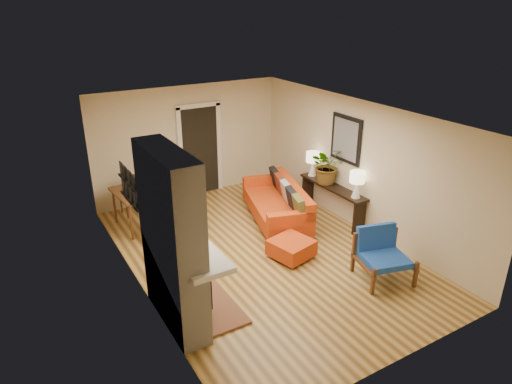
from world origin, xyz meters
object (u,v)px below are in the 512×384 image
at_px(dining_table, 139,198).
at_px(console_table, 332,192).
at_px(houseplant, 327,165).
at_px(blue_chair, 381,251).
at_px(sofa, 280,203).
at_px(lamp_near, 357,181).
at_px(lamp_far, 313,161).
at_px(ottoman, 291,248).

xyz_separation_m(dining_table, console_table, (3.64, -1.67, -0.06)).
bearing_deg(console_table, houseplant, 92.74).
relative_size(blue_chair, console_table, 0.54).
bearing_deg(dining_table, blue_chair, -52.99).
bearing_deg(sofa, dining_table, 155.26).
distance_m(blue_chair, lamp_near, 1.76).
distance_m(sofa, blue_chair, 2.66).
bearing_deg(lamp_far, dining_table, 165.40).
height_order(ottoman, console_table, console_table).
distance_m(sofa, lamp_near, 1.69).
relative_size(sofa, houseplant, 2.94).
height_order(sofa, ottoman, sofa).
height_order(sofa, console_table, sofa).
height_order(blue_chair, console_table, blue_chair).
height_order(sofa, lamp_near, lamp_near).
distance_m(console_table, lamp_far, 0.87).
bearing_deg(lamp_far, lamp_near, -90.00).
relative_size(blue_chair, dining_table, 0.54).
distance_m(blue_chair, houseplant, 2.59).
xyz_separation_m(ottoman, dining_table, (-1.95, 2.61, 0.44)).
relative_size(blue_chair, houseplant, 1.23).
distance_m(console_table, lamp_near, 0.85).
height_order(blue_chair, houseplant, houseplant).
relative_size(dining_table, lamp_near, 3.39).
bearing_deg(blue_chair, ottoman, 127.46).
bearing_deg(lamp_near, dining_table, 146.93).
xyz_separation_m(lamp_far, houseplant, (-0.01, -0.51, 0.07)).
relative_size(sofa, ottoman, 2.93).
bearing_deg(console_table, blue_chair, -108.67).
xyz_separation_m(blue_chair, houseplant, (0.73, 2.39, 0.67)).
relative_size(console_table, houseplant, 2.29).
relative_size(lamp_near, lamp_far, 1.00).
relative_size(sofa, dining_table, 1.30).
relative_size(ottoman, lamp_far, 1.50).
distance_m(sofa, ottoman, 1.57).
bearing_deg(sofa, lamp_far, 14.34).
xyz_separation_m(ottoman, console_table, (1.69, 0.94, 0.38)).
bearing_deg(houseplant, lamp_near, -89.37).
relative_size(dining_table, lamp_far, 3.39).
bearing_deg(lamp_far, sofa, -165.66).
xyz_separation_m(sofa, dining_table, (-2.62, 1.21, 0.26)).
bearing_deg(ottoman, houseplant, 34.38).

